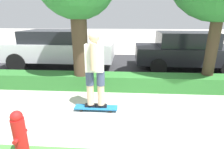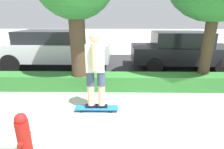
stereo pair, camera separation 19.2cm
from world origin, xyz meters
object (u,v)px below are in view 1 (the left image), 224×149
Objects in this scene: skater_person at (95,69)px; parked_car_front at (58,48)px; skateboard at (96,107)px; parked_car_middle at (186,51)px; fire_hydrant at (20,137)px.

skater_person reaches higher than parked_car_front.
skater_person reaches higher than skateboard.
parked_car_middle is at bearing 0.83° from parked_car_front.
skater_person reaches higher than fire_hydrant.
fire_hydrant is (-4.06, -5.23, -0.36)m from parked_car_middle.
parked_car_front is at bearing 120.49° from skateboard.
skateboard is 0.94m from skater_person.
parked_car_front is 1.11× the size of parked_car_middle.
parked_car_middle is at bearing 48.88° from skateboard.
skater_person is at bearing -58.79° from parked_car_front.
skater_person is at bearing 61.09° from fire_hydrant.
parked_car_middle is 4.94× the size of fire_hydrant.
skater_person reaches higher than parked_car_middle.
fire_hydrant is at bearing -126.13° from parked_car_middle.
parked_car_front is at bearing -178.19° from parked_car_middle.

